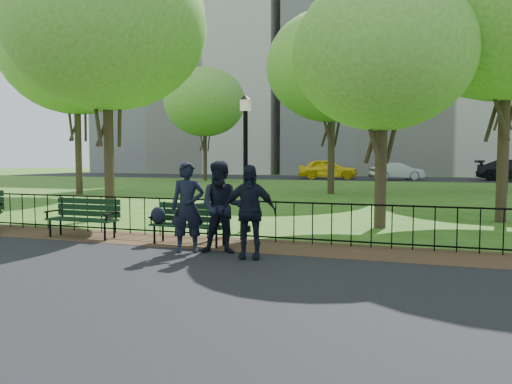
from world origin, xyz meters
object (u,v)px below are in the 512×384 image
(tree_near_e, at_px, (383,54))
(tree_far_c, at_px, (332,66))
(person_left, at_px, (188,207))
(tree_near_w, at_px, (106,24))
(person_right, at_px, (249,212))
(sedan_silver, at_px, (396,171))
(tree_far_w, at_px, (205,102))
(park_bench_left_a, at_px, (85,214))
(person_mid, at_px, (222,207))
(tree_far_e, at_px, (510,24))
(park_bench_main, at_px, (180,218))
(tree_mid_e, at_px, (508,4))
(lamppost, at_px, (246,158))
(taxi, at_px, (328,169))
(tree_mid_w, at_px, (76,51))

(tree_near_e, relative_size, tree_far_c, 0.71)
(person_left, bearing_deg, tree_near_w, 116.68)
(person_right, xyz_separation_m, sedan_silver, (0.81, 32.41, -0.16))
(tree_far_c, bearing_deg, tree_far_w, 137.62)
(tree_near_w, distance_m, person_left, 7.89)
(tree_near_e, xyz_separation_m, person_left, (-3.19, -4.66, -3.56))
(park_bench_left_a, height_order, person_mid, person_mid)
(park_bench_left_a, distance_m, tree_far_e, 23.23)
(park_bench_left_a, height_order, tree_far_w, tree_far_w)
(park_bench_main, xyz_separation_m, tree_far_e, (8.69, 18.88, 7.89))
(person_left, bearing_deg, person_mid, -10.31)
(tree_mid_e, height_order, tree_far_e, tree_far_e)
(lamppost, distance_m, person_right, 3.44)
(taxi, height_order, sedan_silver, taxi)
(lamppost, bearing_deg, tree_near_e, 29.39)
(tree_mid_w, height_order, sedan_silver, tree_mid_w)
(tree_far_w, bearing_deg, lamppost, -63.29)
(tree_near_w, height_order, tree_near_e, tree_near_w)
(tree_far_e, distance_m, tree_far_w, 21.55)
(park_bench_main, distance_m, park_bench_left_a, 2.47)
(tree_far_c, relative_size, sedan_silver, 2.18)
(tree_near_w, xyz_separation_m, sedan_silver, (6.77, 28.10, -5.01))
(tree_near_w, height_order, person_right, tree_near_w)
(person_mid, xyz_separation_m, sedan_silver, (1.46, 32.11, -0.19))
(tree_far_w, bearing_deg, person_mid, -64.79)
(tree_mid_w, relative_size, tree_far_e, 0.82)
(lamppost, distance_m, tree_near_e, 4.40)
(park_bench_main, relative_size, tree_mid_w, 0.17)
(tree_far_e, height_order, taxi, tree_far_e)
(tree_far_c, distance_m, person_mid, 16.99)
(tree_mid_e, distance_m, person_right, 10.13)
(tree_far_c, relative_size, taxi, 1.86)
(tree_far_e, height_order, person_right, tree_far_e)
(tree_mid_w, height_order, taxi, tree_mid_w)
(tree_mid_e, relative_size, person_mid, 4.95)
(person_mid, bearing_deg, tree_far_e, 54.88)
(park_bench_main, distance_m, person_right, 2.10)
(tree_mid_e, height_order, person_left, tree_mid_e)
(lamppost, relative_size, tree_near_e, 0.52)
(person_left, relative_size, person_mid, 0.99)
(park_bench_main, height_order, tree_far_e, tree_far_e)
(tree_far_e, bearing_deg, tree_mid_w, -158.14)
(person_left, xyz_separation_m, sedan_silver, (2.11, 32.24, -0.18))
(tree_mid_e, relative_size, sedan_silver, 2.09)
(person_right, bearing_deg, tree_far_c, 83.53)
(lamppost, bearing_deg, tree_far_c, 91.29)
(tree_far_c, relative_size, person_mid, 5.17)
(tree_far_c, distance_m, person_left, 17.10)
(person_right, bearing_deg, person_mid, 144.03)
(person_left, bearing_deg, tree_near_e, 33.90)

